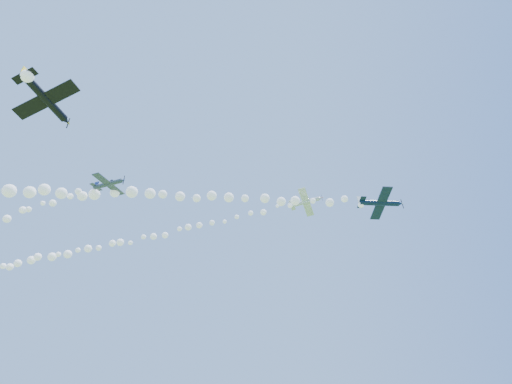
{
  "coord_description": "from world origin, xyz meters",
  "views": [
    {
      "loc": [
        5.28,
        -58.8,
        2.0
      ],
      "look_at": [
        2.62,
        -8.6,
        45.99
      ],
      "focal_mm": 30.0,
      "sensor_mm": 36.0,
      "label": 1
    }
  ],
  "objects_px": {
    "plane_white": "(306,202)",
    "plane_grey": "(109,184)",
    "plane_black": "(46,99)",
    "plane_navy": "(381,203)"
  },
  "relations": [
    {
      "from": "plane_white",
      "to": "plane_grey",
      "type": "bearing_deg",
      "value": -148.04
    },
    {
      "from": "plane_grey",
      "to": "plane_black",
      "type": "xyz_separation_m",
      "value": [
        5.13,
        -25.49,
        -12.78
      ]
    },
    {
      "from": "plane_grey",
      "to": "plane_black",
      "type": "relative_size",
      "value": 0.97
    },
    {
      "from": "plane_grey",
      "to": "plane_black",
      "type": "height_order",
      "value": "plane_grey"
    },
    {
      "from": "plane_white",
      "to": "plane_navy",
      "type": "xyz_separation_m",
      "value": [
        12.27,
        -1.61,
        -2.14
      ]
    },
    {
      "from": "plane_grey",
      "to": "plane_black",
      "type": "bearing_deg",
      "value": -59.16
    },
    {
      "from": "plane_grey",
      "to": "plane_navy",
      "type": "bearing_deg",
      "value": 29.29
    },
    {
      "from": "plane_navy",
      "to": "plane_black",
      "type": "bearing_deg",
      "value": -146.04
    },
    {
      "from": "plane_navy",
      "to": "plane_grey",
      "type": "relative_size",
      "value": 1.29
    },
    {
      "from": "plane_navy",
      "to": "plane_grey",
      "type": "height_order",
      "value": "plane_navy"
    }
  ]
}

